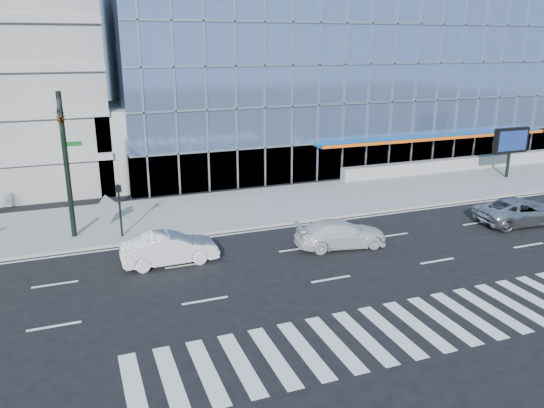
{
  "coord_description": "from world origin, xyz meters",
  "views": [
    {
      "loc": [
        -10.66,
        -24.09,
        10.51
      ],
      "look_at": [
        -0.25,
        3.0,
        1.7
      ],
      "focal_mm": 35.0,
      "sensor_mm": 36.0,
      "label": 1
    }
  ],
  "objects_px": {
    "marquee_sign": "(511,141)",
    "traffic_signal": "(63,133)",
    "white_suv": "(341,234)",
    "tilted_panel": "(107,210)",
    "silver_suv": "(521,211)",
    "ped_signal_post": "(119,202)",
    "white_sedan": "(170,248)"
  },
  "relations": [
    {
      "from": "traffic_signal",
      "to": "tilted_panel",
      "type": "bearing_deg",
      "value": 55.42
    },
    {
      "from": "marquee_sign",
      "to": "white_sedan",
      "type": "relative_size",
      "value": 0.85
    },
    {
      "from": "white_suv",
      "to": "tilted_panel",
      "type": "xyz_separation_m",
      "value": [
        -11.46,
        7.8,
        0.35
      ]
    },
    {
      "from": "marquee_sign",
      "to": "traffic_signal",
      "type": "bearing_deg",
      "value": -174.08
    },
    {
      "from": "traffic_signal",
      "to": "ped_signal_post",
      "type": "distance_m",
      "value": 4.75
    },
    {
      "from": "silver_suv",
      "to": "white_sedan",
      "type": "relative_size",
      "value": 1.19
    },
    {
      "from": "marquee_sign",
      "to": "white_suv",
      "type": "height_order",
      "value": "marquee_sign"
    },
    {
      "from": "traffic_signal",
      "to": "silver_suv",
      "type": "xyz_separation_m",
      "value": [
        25.39,
        -5.57,
        -5.39
      ]
    },
    {
      "from": "white_suv",
      "to": "white_sedan",
      "type": "bearing_deg",
      "value": 91.11
    },
    {
      "from": "traffic_signal",
      "to": "ped_signal_post",
      "type": "relative_size",
      "value": 2.67
    },
    {
      "from": "ped_signal_post",
      "to": "white_sedan",
      "type": "distance_m",
      "value": 4.94
    },
    {
      "from": "white_suv",
      "to": "tilted_panel",
      "type": "relative_size",
      "value": 3.83
    },
    {
      "from": "ped_signal_post",
      "to": "white_sedan",
      "type": "height_order",
      "value": "ped_signal_post"
    },
    {
      "from": "white_suv",
      "to": "silver_suv",
      "type": "bearing_deg",
      "value": -85.18
    },
    {
      "from": "marquee_sign",
      "to": "tilted_panel",
      "type": "relative_size",
      "value": 3.08
    },
    {
      "from": "traffic_signal",
      "to": "white_sedan",
      "type": "distance_m",
      "value": 8.0
    },
    {
      "from": "marquee_sign",
      "to": "white_suv",
      "type": "bearing_deg",
      "value": -156.74
    },
    {
      "from": "ped_signal_post",
      "to": "tilted_panel",
      "type": "bearing_deg",
      "value": 103.25
    },
    {
      "from": "marquee_sign",
      "to": "silver_suv",
      "type": "distance_m",
      "value": 12.0
    },
    {
      "from": "silver_suv",
      "to": "white_suv",
      "type": "distance_m",
      "value": 12.01
    },
    {
      "from": "traffic_signal",
      "to": "white_suv",
      "type": "distance_m",
      "value": 15.29
    },
    {
      "from": "marquee_sign",
      "to": "tilted_panel",
      "type": "xyz_separation_m",
      "value": [
        -31.07,
        -0.63,
        -2.0
      ]
    },
    {
      "from": "silver_suv",
      "to": "ped_signal_post",
      "type": "bearing_deg",
      "value": 80.65
    },
    {
      "from": "silver_suv",
      "to": "tilted_panel",
      "type": "xyz_separation_m",
      "value": [
        -23.46,
        8.36,
        0.29
      ]
    },
    {
      "from": "ped_signal_post",
      "to": "white_suv",
      "type": "bearing_deg",
      "value": -26.27
    },
    {
      "from": "white_sedan",
      "to": "marquee_sign",
      "type": "bearing_deg",
      "value": -75.63
    },
    {
      "from": "traffic_signal",
      "to": "silver_suv",
      "type": "distance_m",
      "value": 26.55
    },
    {
      "from": "white_suv",
      "to": "ped_signal_post",
      "type": "bearing_deg",
      "value": 71.25
    },
    {
      "from": "marquee_sign",
      "to": "tilted_panel",
      "type": "distance_m",
      "value": 31.14
    },
    {
      "from": "traffic_signal",
      "to": "white_sedan",
      "type": "height_order",
      "value": "traffic_signal"
    },
    {
      "from": "traffic_signal",
      "to": "marquee_sign",
      "type": "height_order",
      "value": "traffic_signal"
    },
    {
      "from": "marquee_sign",
      "to": "white_sedan",
      "type": "height_order",
      "value": "marquee_sign"
    }
  ]
}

